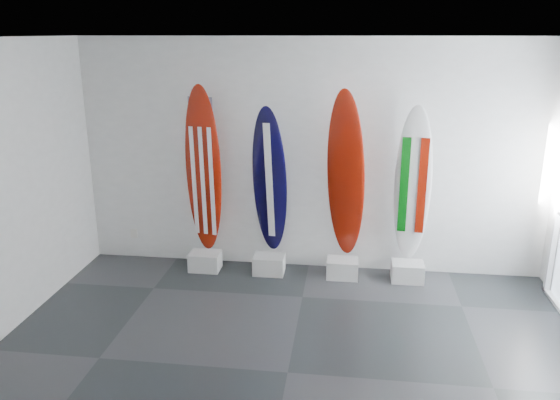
# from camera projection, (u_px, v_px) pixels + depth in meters

# --- Properties ---
(floor) EXTENTS (6.00, 6.00, 0.00)m
(floor) POSITION_uv_depth(u_px,v_px,m) (288.00, 373.00, 5.15)
(floor) COLOR black
(floor) RESTS_ON ground
(ceiling) EXTENTS (6.00, 6.00, 0.00)m
(ceiling) POSITION_uv_depth(u_px,v_px,m) (289.00, 38.00, 4.27)
(ceiling) COLOR white
(ceiling) RESTS_ON wall_back
(wall_back) EXTENTS (6.00, 0.00, 6.00)m
(wall_back) POSITION_uv_depth(u_px,v_px,m) (310.00, 157.00, 7.08)
(wall_back) COLOR silver
(wall_back) RESTS_ON ground
(display_block_usa) EXTENTS (0.40, 0.30, 0.24)m
(display_block_usa) POSITION_uv_depth(u_px,v_px,m) (205.00, 261.00, 7.35)
(display_block_usa) COLOR silver
(display_block_usa) RESTS_ON floor
(surfboard_usa) EXTENTS (0.52, 0.26, 2.20)m
(surfboard_usa) POSITION_uv_depth(u_px,v_px,m) (203.00, 170.00, 7.09)
(surfboard_usa) COLOR maroon
(surfboard_usa) RESTS_ON display_block_usa
(display_block_navy) EXTENTS (0.40, 0.30, 0.24)m
(display_block_navy) POSITION_uv_depth(u_px,v_px,m) (269.00, 264.00, 7.24)
(display_block_navy) COLOR silver
(display_block_navy) RESTS_ON floor
(surfboard_navy) EXTENTS (0.50, 0.44, 1.97)m
(surfboard_navy) POSITION_uv_depth(u_px,v_px,m) (270.00, 182.00, 7.02)
(surfboard_navy) COLOR black
(surfboard_navy) RESTS_ON display_block_navy
(display_block_swiss) EXTENTS (0.40, 0.30, 0.24)m
(display_block_swiss) POSITION_uv_depth(u_px,v_px,m) (342.00, 268.00, 7.12)
(display_block_swiss) COLOR silver
(display_block_swiss) RESTS_ON floor
(surfboard_swiss) EXTENTS (0.59, 0.50, 2.19)m
(surfboard_swiss) POSITION_uv_depth(u_px,v_px,m) (346.00, 176.00, 6.87)
(surfboard_swiss) COLOR maroon
(surfboard_swiss) RESTS_ON display_block_swiss
(display_block_italy) EXTENTS (0.40, 0.30, 0.24)m
(display_block_italy) POSITION_uv_depth(u_px,v_px,m) (407.00, 272.00, 7.02)
(display_block_italy) COLOR silver
(display_block_italy) RESTS_ON floor
(surfboard_italy) EXTENTS (0.47, 0.23, 1.99)m
(surfboard_italy) POSITION_uv_depth(u_px,v_px,m) (413.00, 185.00, 6.79)
(surfboard_italy) COLOR white
(surfboard_italy) RESTS_ON display_block_italy
(wall_outlet) EXTENTS (0.09, 0.02, 0.13)m
(wall_outlet) POSITION_uv_depth(u_px,v_px,m) (134.00, 233.00, 7.70)
(wall_outlet) COLOR silver
(wall_outlet) RESTS_ON wall_back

